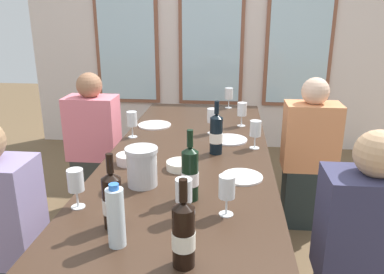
# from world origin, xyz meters

# --- Properties ---
(ground_plane) EXTENTS (12.00, 12.00, 0.00)m
(ground_plane) POSITION_xyz_m (0.00, 0.00, 0.00)
(ground_plane) COLOR brown
(back_wall_with_windows) EXTENTS (4.14, 0.10, 2.90)m
(back_wall_with_windows) POSITION_xyz_m (0.00, 2.33, 1.45)
(back_wall_with_windows) COLOR silver
(back_wall_with_windows) RESTS_ON ground
(dining_table) EXTENTS (0.94, 2.57, 0.74)m
(dining_table) POSITION_xyz_m (0.00, 0.00, 0.67)
(dining_table) COLOR #3D291D
(dining_table) RESTS_ON ground
(white_plate_0) EXTENTS (0.23, 0.23, 0.01)m
(white_plate_0) POSITION_xyz_m (0.23, 0.30, 0.74)
(white_plate_0) COLOR white
(white_plate_0) RESTS_ON dining_table
(white_plate_1) EXTENTS (0.21, 0.21, 0.01)m
(white_plate_1) POSITION_xyz_m (0.30, -0.28, 0.74)
(white_plate_1) COLOR white
(white_plate_1) RESTS_ON dining_table
(white_plate_2) EXTENTS (0.24, 0.24, 0.01)m
(white_plate_2) POSITION_xyz_m (-0.31, 0.58, 0.74)
(white_plate_2) COLOR white
(white_plate_2) RESTS_ON dining_table
(metal_pitcher) EXTENTS (0.16, 0.16, 0.19)m
(metal_pitcher) POSITION_xyz_m (-0.18, -0.41, 0.84)
(metal_pitcher) COLOR silver
(metal_pitcher) RESTS_ON dining_table
(wine_bottle_0) EXTENTS (0.08, 0.08, 0.32)m
(wine_bottle_0) POSITION_xyz_m (0.07, -0.54, 0.86)
(wine_bottle_0) COLOR black
(wine_bottle_0) RESTS_ON dining_table
(wine_bottle_1) EXTENTS (0.08, 0.08, 0.32)m
(wine_bottle_1) POSITION_xyz_m (0.16, 0.06, 0.86)
(wine_bottle_1) COLOR black
(wine_bottle_1) RESTS_ON dining_table
(wine_bottle_2) EXTENTS (0.08, 0.08, 0.30)m
(wine_bottle_2) POSITION_xyz_m (-0.21, -0.80, 0.85)
(wine_bottle_2) COLOR black
(wine_bottle_2) RESTS_ON dining_table
(wine_bottle_3) EXTENTS (0.08, 0.08, 0.31)m
(wine_bottle_3) POSITION_xyz_m (0.09, -1.01, 0.86)
(wine_bottle_3) COLOR black
(wine_bottle_3) RESTS_ON dining_table
(tasting_bowl_0) EXTENTS (0.15, 0.15, 0.04)m
(tasting_bowl_0) POSITION_xyz_m (-0.02, -0.20, 0.76)
(tasting_bowl_0) COLOR white
(tasting_bowl_0) RESTS_ON dining_table
(tasting_bowl_1) EXTENTS (0.14, 0.14, 0.05)m
(tasting_bowl_1) POSITION_xyz_m (-0.31, -0.15, 0.77)
(tasting_bowl_1) COLOR white
(tasting_bowl_1) RESTS_ON dining_table
(water_bottle) EXTENTS (0.06, 0.06, 0.24)m
(water_bottle) POSITION_xyz_m (-0.16, -0.92, 0.85)
(water_bottle) COLOR white
(water_bottle) RESTS_ON dining_table
(wine_glass_0) EXTENTS (0.07, 0.07, 0.17)m
(wine_glass_0) POSITION_xyz_m (-0.41, 0.31, 0.86)
(wine_glass_0) COLOR white
(wine_glass_0) RESTS_ON dining_table
(wine_glass_1) EXTENTS (0.07, 0.07, 0.17)m
(wine_glass_1) POSITION_xyz_m (-0.40, -0.66, 0.86)
(wine_glass_1) COLOR white
(wine_glass_1) RESTS_ON dining_table
(wine_glass_2) EXTENTS (0.07, 0.07, 0.17)m
(wine_glass_2) POSITION_xyz_m (0.22, 1.18, 0.86)
(wine_glass_2) COLOR white
(wine_glass_2) RESTS_ON dining_table
(wine_glass_3) EXTENTS (0.07, 0.07, 0.17)m
(wine_glass_3) POSITION_xyz_m (0.32, 0.64, 0.86)
(wine_glass_3) COLOR white
(wine_glass_3) RESTS_ON dining_table
(wine_glass_4) EXTENTS (0.07, 0.07, 0.17)m
(wine_glass_4) POSITION_xyz_m (0.06, -0.71, 0.86)
(wine_glass_4) COLOR white
(wine_glass_4) RESTS_ON dining_table
(wine_glass_5) EXTENTS (0.07, 0.07, 0.17)m
(wine_glass_5) POSITION_xyz_m (0.39, 0.17, 0.86)
(wine_glass_5) COLOR white
(wine_glass_5) RESTS_ON dining_table
(wine_glass_6) EXTENTS (0.07, 0.07, 0.17)m
(wine_glass_6) POSITION_xyz_m (0.23, -0.66, 0.86)
(wine_glass_6) COLOR white
(wine_glass_6) RESTS_ON dining_table
(wine_glass_7) EXTENTS (0.07, 0.07, 0.17)m
(wine_glass_7) POSITION_xyz_m (0.11, 0.44, 0.86)
(wine_glass_7) COLOR white
(wine_glass_7) RESTS_ON dining_table
(seated_person_0) EXTENTS (0.38, 0.24, 1.11)m
(seated_person_0) POSITION_xyz_m (-0.81, -0.64, 0.53)
(seated_person_0) COLOR #363432
(seated_person_0) RESTS_ON ground
(seated_person_1) EXTENTS (0.38, 0.24, 1.11)m
(seated_person_1) POSITION_xyz_m (0.81, -0.62, 0.53)
(seated_person_1) COLOR #36373C
(seated_person_1) RESTS_ON ground
(seated_person_2) EXTENTS (0.38, 0.24, 1.11)m
(seated_person_2) POSITION_xyz_m (-0.81, 0.65, 0.53)
(seated_person_2) COLOR #353732
(seated_person_2) RESTS_ON ground
(seated_person_3) EXTENTS (0.38, 0.24, 1.11)m
(seated_person_3) POSITION_xyz_m (0.81, 0.60, 0.53)
(seated_person_3) COLOR #242D2D
(seated_person_3) RESTS_ON ground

